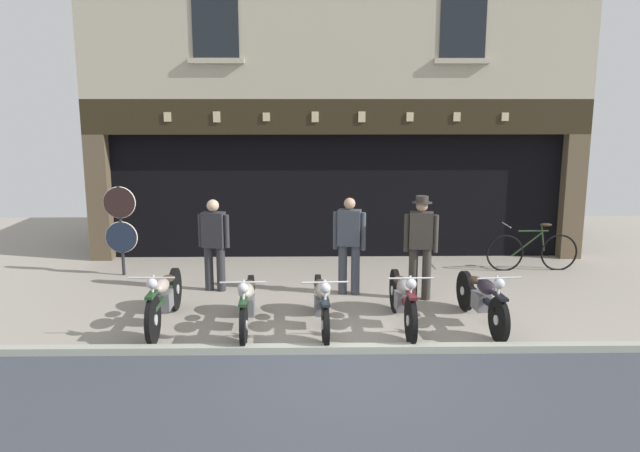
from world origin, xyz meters
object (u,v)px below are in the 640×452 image
tyre_sign_pole (121,221)px  motorcycle_left (164,298)px  motorcycle_center_right (403,298)px  advert_board_far (450,175)px  advert_board_near (406,175)px  motorcycle_right (482,298)px  motorcycle_center (322,302)px  leaning_bicycle (532,251)px  shopkeeper_center (349,241)px  motorcycle_center_left (247,302)px  salesman_right (421,243)px  salesman_left (214,241)px

tyre_sign_pole → motorcycle_left: bearing=-63.0°
motorcycle_center_right → advert_board_far: size_ratio=2.25×
advert_board_near → motorcycle_right: bearing=-83.5°
motorcycle_center → leaning_bicycle: bearing=-146.1°
shopkeeper_center → motorcycle_center_right: bearing=124.6°
motorcycle_center_left → shopkeeper_center: 2.38m
motorcycle_center_right → advert_board_far: advert_board_far is taller
advert_board_far → motorcycle_left: bearing=-139.9°
motorcycle_right → tyre_sign_pole: size_ratio=1.16×
motorcycle_left → motorcycle_center_left: (1.23, -0.18, -0.02)m
advert_board_near → leaning_bicycle: bearing=-28.7°
motorcycle_center_right → shopkeeper_center: (-0.69, 1.63, 0.49)m
salesman_right → advert_board_far: size_ratio=1.91×
motorcycle_center_left → motorcycle_center_right: (2.26, 0.08, 0.02)m
motorcycle_center → salesman_right: bearing=-143.6°
motorcycle_center → salesman_right: 2.23m
salesman_left → salesman_right: (3.49, -0.55, 0.08)m
motorcycle_center_left → salesman_left: bearing=-70.0°
motorcycle_center_left → motorcycle_right: size_ratio=0.99×
motorcycle_center → advert_board_near: bearing=-116.1°
motorcycle_center_right → salesman_left: salesman_left is taller
advert_board_near → advert_board_far: (0.91, -0.00, -0.01)m
motorcycle_center → motorcycle_right: (2.36, 0.11, 0.01)m
motorcycle_center_right → leaning_bicycle: bearing=-135.2°
motorcycle_center → motorcycle_center_left: bearing=-2.1°
salesman_right → leaning_bicycle: (2.52, 1.79, -0.58)m
motorcycle_center_left → tyre_sign_pole: 4.02m
advert_board_far → motorcycle_right: bearing=-95.5°
motorcycle_right → shopkeeper_center: 2.49m
motorcycle_center_right → tyre_sign_pole: 5.72m
tyre_sign_pole → advert_board_near: 5.83m
salesman_left → salesman_right: 3.53m
advert_board_far → motorcycle_center_left: bearing=-130.8°
motorcycle_right → salesman_right: size_ratio=1.14×
motorcycle_left → salesman_right: salesman_right is taller
motorcycle_center → advert_board_far: advert_board_far is taller
salesman_left → advert_board_far: advert_board_far is taller
motorcycle_center_left → motorcycle_left: bearing=-9.2°
motorcycle_center_right → shopkeeper_center: shopkeeper_center is taller
motorcycle_center_left → advert_board_near: size_ratio=2.13×
salesman_left → leaning_bicycle: 6.15m
salesman_left → advert_board_far: size_ratio=1.76×
salesman_left → motorcycle_center_left: bearing=123.0°
salesman_right → advert_board_near: (0.20, 3.06, 0.77)m
shopkeeper_center → leaning_bicycle: bearing=-146.2°
motorcycle_left → tyre_sign_pole: size_ratio=1.23×
motorcycle_center_left → motorcycle_right: (3.43, 0.13, 0.01)m
motorcycle_left → advert_board_near: (4.17, 4.28, 1.31)m
motorcycle_right → advert_board_near: size_ratio=2.16×
motorcycle_center_left → salesman_right: 3.12m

